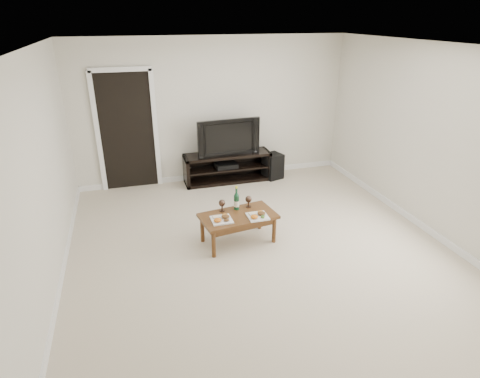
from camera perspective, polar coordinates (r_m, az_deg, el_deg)
name	(u,v)px	position (r m, az deg, el deg)	size (l,w,h in m)	color
floor	(260,250)	(5.47, 2.91, -8.69)	(5.50, 5.50, 0.00)	beige
back_wall	(213,111)	(7.47, -3.87, 11.05)	(5.00, 0.04, 2.60)	silver
ceiling	(265,44)	(4.63, 3.61, 19.83)	(5.00, 5.50, 0.04)	white
doorway	(127,132)	(7.34, -15.74, 7.78)	(0.90, 0.02, 2.05)	black
media_console	(227,167)	(7.55, -1.81, 3.10)	(1.61, 0.45, 0.55)	black
television	(227,136)	(7.36, -1.87, 7.55)	(1.16, 0.15, 0.67)	black
av_receiver	(226,165)	(7.52, -2.00, 3.41)	(0.40, 0.30, 0.08)	black
subwoofer	(273,166)	(7.74, 4.67, 3.28)	(0.32, 0.32, 0.48)	black
coffee_table	(238,228)	(5.55, -0.27, -5.62)	(1.01, 0.55, 0.42)	#523016
plate_left	(222,218)	(5.30, -2.65, -4.16)	(0.27, 0.27, 0.07)	white
plate_right	(258,215)	(5.39, 2.53, -3.68)	(0.27, 0.27, 0.07)	white
wine_bottle	(236,198)	(5.53, -0.50, -1.25)	(0.07, 0.07, 0.35)	#103B21
goblet_left	(222,205)	(5.53, -2.58, -2.34)	(0.09, 0.09, 0.17)	#3E2B21
goblet_right	(248,201)	(5.63, 1.21, -1.79)	(0.09, 0.09, 0.17)	#3E2B21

